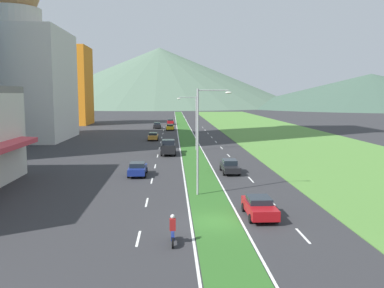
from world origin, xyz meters
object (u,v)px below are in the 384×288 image
(street_lamp_mid, at_px, (194,119))
(car_1, at_px, (138,169))
(car_3, at_px, (170,127))
(pickup_truck_0, at_px, (168,148))
(motorcycle_rider, at_px, (173,232))
(car_4, at_px, (157,125))
(car_2, at_px, (259,207))
(car_5, at_px, (170,122))
(street_lamp_near, at_px, (201,134))
(car_6, at_px, (230,166))
(car_0, at_px, (153,136))

(street_lamp_mid, relative_size, car_1, 1.96)
(car_3, bearing_deg, pickup_truck_0, 179.89)
(car_1, bearing_deg, motorcycle_rider, -169.75)
(car_1, height_order, pickup_truck_0, pickup_truck_0)
(car_4, relative_size, motorcycle_rider, 2.12)
(car_2, height_order, car_5, car_5)
(street_lamp_near, bearing_deg, car_1, 124.87)
(car_2, xyz_separation_m, car_3, (-6.72, 72.89, 0.01))
(car_6, height_order, pickup_truck_0, pickup_truck_0)
(car_1, height_order, car_2, car_1)
(car_2, bearing_deg, car_3, -174.73)
(car_4, distance_m, pickup_truck_0, 46.82)
(street_lamp_near, xyz_separation_m, pickup_truck_0, (-3.10, 25.01, -4.34))
(car_2, bearing_deg, street_lamp_mid, -175.48)
(car_0, relative_size, car_6, 0.99)
(car_4, bearing_deg, car_1, -179.92)
(street_lamp_mid, height_order, car_5, street_lamp_mid)
(car_1, xyz_separation_m, pickup_truck_0, (3.18, 15.99, 0.23))
(car_2, relative_size, motorcycle_rider, 2.30)
(car_6, bearing_deg, street_lamp_mid, -170.89)
(car_5, bearing_deg, car_4, 166.77)
(car_0, distance_m, car_1, 34.91)
(car_0, xyz_separation_m, car_6, (10.09, -33.80, -0.01))
(car_3, xyz_separation_m, car_4, (-3.35, 5.47, 0.04))
(car_2, bearing_deg, car_0, -168.95)
(car_1, xyz_separation_m, car_6, (10.20, 1.11, -0.00))
(pickup_truck_0, bearing_deg, car_2, -167.87)
(car_2, bearing_deg, car_6, 179.28)
(car_4, bearing_deg, car_5, -13.23)
(car_1, xyz_separation_m, car_2, (9.98, -15.66, -0.00))
(car_1, relative_size, pickup_truck_0, 0.80)
(street_lamp_mid, xyz_separation_m, car_5, (-3.89, 56.93, -4.13))
(street_lamp_mid, xyz_separation_m, car_2, (2.83, -35.71, -4.18))
(car_1, bearing_deg, car_5, -2.43)
(street_lamp_near, bearing_deg, pickup_truck_0, 97.06)
(car_4, height_order, motorcycle_rider, motorcycle_rider)
(pickup_truck_0, bearing_deg, car_5, -0.08)
(car_0, xyz_separation_m, motorcycle_rider, (3.65, -55.70, -0.01))
(pickup_truck_0, bearing_deg, car_6, -154.76)
(street_lamp_near, relative_size, car_5, 2.04)
(car_1, bearing_deg, pickup_truck_0, -11.26)
(car_1, relative_size, car_2, 0.94)
(car_5, bearing_deg, motorcycle_rider, -179.71)
(car_1, distance_m, car_2, 18.57)
(car_2, height_order, car_6, car_6)
(street_lamp_near, xyz_separation_m, car_4, (-6.37, 71.71, -4.53))
(car_4, bearing_deg, street_lamp_near, -174.93)
(motorcycle_rider, bearing_deg, car_4, 2.64)
(car_2, xyz_separation_m, car_4, (-10.07, 78.36, 0.05))
(car_0, relative_size, motorcycle_rider, 2.36)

